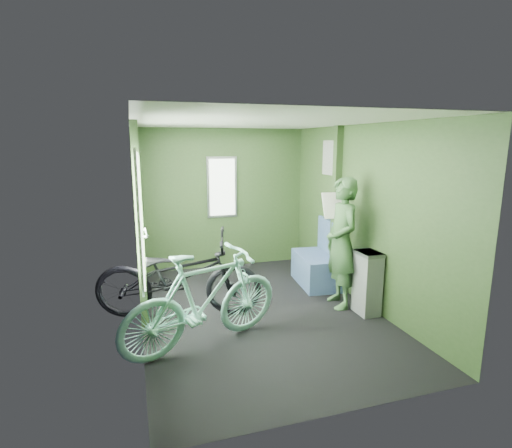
{
  "coord_description": "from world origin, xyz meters",
  "views": [
    {
      "loc": [
        -1.41,
        -4.43,
        2.07
      ],
      "look_at": [
        0.0,
        0.1,
        1.1
      ],
      "focal_mm": 28.0,
      "sensor_mm": 36.0,
      "label": 1
    }
  ],
  "objects_px": {
    "bicycle_mint": "(206,348)",
    "passenger": "(341,243)",
    "bicycle_black": "(180,317)",
    "waste_box": "(367,283)",
    "bench_seat": "(318,266)"
  },
  "relations": [
    {
      "from": "bicycle_mint",
      "to": "passenger",
      "type": "xyz_separation_m",
      "value": [
        1.85,
        0.6,
        0.83
      ]
    },
    {
      "from": "bicycle_black",
      "to": "waste_box",
      "type": "xyz_separation_m",
      "value": [
        2.21,
        -0.57,
        0.39
      ]
    },
    {
      "from": "bicycle_black",
      "to": "bicycle_mint",
      "type": "bearing_deg",
      "value": -155.43
    },
    {
      "from": "waste_box",
      "to": "bench_seat",
      "type": "distance_m",
      "value": 1.14
    },
    {
      "from": "bicycle_black",
      "to": "bicycle_mint",
      "type": "relative_size",
      "value": 1.1
    },
    {
      "from": "bench_seat",
      "to": "bicycle_mint",
      "type": "bearing_deg",
      "value": -138.25
    },
    {
      "from": "bicycle_mint",
      "to": "waste_box",
      "type": "relative_size",
      "value": 2.27
    },
    {
      "from": "passenger",
      "to": "waste_box",
      "type": "distance_m",
      "value": 0.58
    },
    {
      "from": "passenger",
      "to": "bench_seat",
      "type": "height_order",
      "value": "passenger"
    },
    {
      "from": "bicycle_mint",
      "to": "passenger",
      "type": "relative_size",
      "value": 1.07
    },
    {
      "from": "bicycle_black",
      "to": "bicycle_mint",
      "type": "distance_m",
      "value": 0.86
    },
    {
      "from": "bicycle_black",
      "to": "waste_box",
      "type": "distance_m",
      "value": 2.31
    },
    {
      "from": "bicycle_mint",
      "to": "waste_box",
      "type": "distance_m",
      "value": 2.1
    },
    {
      "from": "bicycle_mint",
      "to": "passenger",
      "type": "height_order",
      "value": "passenger"
    },
    {
      "from": "bicycle_mint",
      "to": "bench_seat",
      "type": "height_order",
      "value": "bench_seat"
    }
  ]
}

